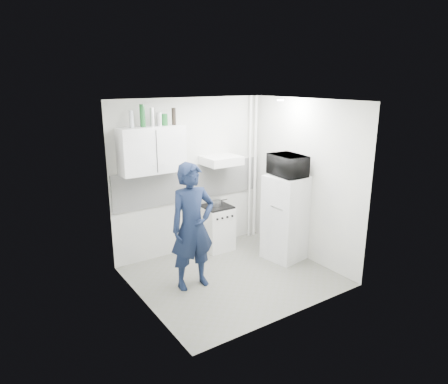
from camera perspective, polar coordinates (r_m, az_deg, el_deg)
floor at (r=6.17m, az=1.27°, el=-11.93°), size 2.80×2.80×0.00m
ceiling at (r=5.47m, az=1.44°, el=12.94°), size 2.80×2.80×0.00m
wall_back at (r=6.72m, az=-4.77°, el=2.19°), size 2.80×0.00×2.80m
wall_left at (r=5.05m, az=-11.80°, el=-2.68°), size 0.00×2.60×2.60m
wall_right at (r=6.56m, az=11.42°, el=1.61°), size 0.00×2.60×2.60m
person at (r=5.58m, az=-4.53°, el=-4.94°), size 0.68×0.47×1.81m
stove at (r=6.96m, az=-1.01°, el=-5.19°), size 0.48×0.48×0.76m
fridge at (r=6.59m, az=8.80°, el=-3.64°), size 0.66×0.66×1.40m
stove_top at (r=6.83m, az=-1.03°, el=-2.08°), size 0.46×0.46×0.03m
saucepan at (r=6.83m, az=-1.10°, el=-1.55°), size 0.16×0.16×0.09m
microwave at (r=6.36m, az=9.13°, el=3.78°), size 0.63×0.45×0.34m
bottle_b at (r=5.96m, az=-13.10°, el=10.11°), size 0.06×0.06×0.25m
bottle_c at (r=6.02m, az=-11.57°, el=10.64°), size 0.08×0.08×0.33m
bottle_d at (r=6.08m, az=-10.24°, el=10.49°), size 0.06×0.06×0.27m
canister_a at (r=6.13m, az=-9.24°, el=10.23°), size 0.08×0.08×0.20m
canister_b at (r=6.17m, az=-8.49°, el=10.19°), size 0.09×0.09×0.18m
bottle_e at (r=6.23m, az=-7.19°, el=10.67°), size 0.06×0.06×0.26m
upper_cabinet at (r=6.13m, az=-10.26°, el=5.94°), size 1.00×0.35×0.70m
range_hood at (r=6.68m, az=-0.39°, el=4.54°), size 0.60×0.50×0.14m
backsplash at (r=6.73m, az=-4.69°, el=1.34°), size 2.74×0.03×0.60m
pipe_a at (r=7.35m, az=4.44°, el=3.39°), size 0.05×0.05×2.60m
pipe_b at (r=7.28m, az=3.70°, el=3.28°), size 0.04×0.04×2.60m
ceiling_spot_fixture at (r=6.25m, az=8.07°, el=12.87°), size 0.10×0.10×0.02m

